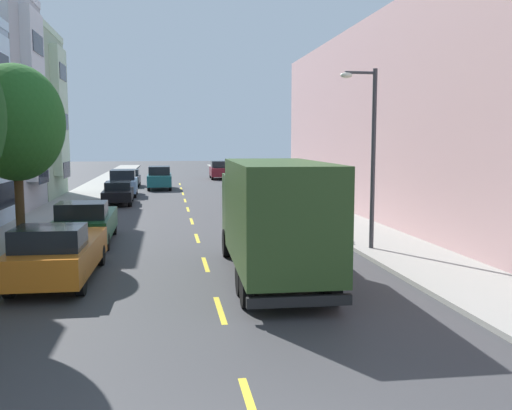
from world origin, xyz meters
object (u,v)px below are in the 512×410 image
parked_hatchback_charcoal (130,178)px  moving_teal_sedan (160,178)px  parked_suv_burgundy (219,170)px  parked_pickup_orange (58,253)px  parked_hatchback_silver (259,195)px  parked_suv_sky (123,183)px  parked_sedan_champagne (302,219)px  parked_sedan_black (118,192)px  street_lamp (369,145)px  street_tree_second (16,123)px  parked_pickup_forest (86,223)px  delivery_box_truck (273,213)px

parked_hatchback_charcoal → moving_teal_sedan: (2.66, -3.36, 0.23)m
parked_suv_burgundy → parked_pickup_orange: bearing=-101.4°
parked_hatchback_charcoal → parked_hatchback_silver: 19.48m
parked_suv_sky → parked_sedan_champagne: 21.19m
parked_hatchback_silver → parked_suv_sky: parked_suv_sky is taller
parked_sedan_black → moving_teal_sedan: size_ratio=0.95×
parked_sedan_black → parked_suv_sky: parked_suv_sky is taller
street_lamp → parked_sedan_black: size_ratio=1.41×
street_tree_second → parked_pickup_forest: 4.58m
street_tree_second → parked_sedan_black: bearing=82.3°
delivery_box_truck → parked_pickup_orange: (-6.09, 0.75, -1.12)m
parked_pickup_orange → parked_sedan_champagne: bearing=35.9°
parked_pickup_orange → parked_pickup_forest: (-0.06, 6.05, 0.00)m
parked_hatchback_charcoal → parked_sedan_champagne: parked_hatchback_charcoal is taller
street_tree_second → street_lamp: 12.50m
street_tree_second → parked_pickup_orange: bearing=-65.0°
parked_suv_sky → moving_teal_sedan: bearing=64.5°
street_lamp → parked_sedan_champagne: street_lamp is taller
parked_pickup_orange → parked_sedan_champagne: size_ratio=1.18×
street_lamp → moving_teal_sedan: bearing=105.3°
parked_suv_burgundy → moving_teal_sedan: bearing=-117.0°
parked_pickup_orange → moving_teal_sedan: size_ratio=1.11×
delivery_box_truck → parked_suv_sky: 27.07m
moving_teal_sedan → parked_pickup_forest: bearing=-95.9°
street_tree_second → moving_teal_sedan: size_ratio=1.37×
street_lamp → delivery_box_truck: street_lamp is taller
parked_hatchback_silver → parked_pickup_orange: size_ratio=0.75×
street_lamp → parked_pickup_forest: (-10.30, 3.35, -3.04)m
parked_sedan_black → parked_sedan_champagne: 16.28m
parked_hatchback_silver → parked_suv_burgundy: (0.03, 26.14, 0.23)m
parked_sedan_black → parked_pickup_orange: parked_pickup_orange is taller
parked_sedan_champagne → parked_sedan_black: bearing=122.3°
parked_hatchback_silver → parked_pickup_forest: parked_pickup_forest is taller
street_lamp → parked_suv_sky: (-10.32, 22.88, -2.88)m
parked_sedan_champagne → moving_teal_sedan: size_ratio=0.94×
parked_hatchback_charcoal → parked_suv_burgundy: 12.46m
parked_sedan_black → parked_pickup_forest: 14.01m
parked_sedan_black → parked_pickup_forest: (-0.07, -14.01, 0.08)m
parked_hatchback_silver → parked_pickup_orange: bearing=-117.0°
street_tree_second → parked_suv_sky: bearing=84.5°
parked_pickup_orange → parked_pickup_forest: 6.05m
street_tree_second → parked_pickup_orange: (2.10, -4.52, -3.80)m
parked_sedan_black → delivery_box_truck: bearing=-73.7°
parked_suv_burgundy → parked_hatchback_silver: bearing=-90.1°
parked_hatchback_silver → parked_pickup_orange: 19.05m
street_lamp → moving_teal_sedan: (-7.74, 28.29, -2.88)m
street_tree_second → delivery_box_truck: 10.10m
delivery_box_truck → parked_sedan_champagne: size_ratio=1.81×
parked_suv_burgundy → parked_sedan_champagne: (0.04, -36.81, -0.24)m
delivery_box_truck → parked_sedan_black: size_ratio=1.80×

